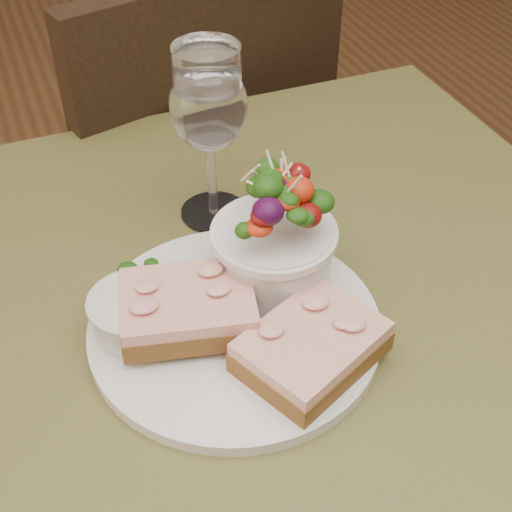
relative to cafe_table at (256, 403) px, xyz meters
name	(u,v)px	position (x,y,z in m)	size (l,w,h in m)	color
cafe_table	(256,403)	(0.00, 0.00, 0.00)	(0.80, 0.80, 0.75)	#4F4922
chair_far	(174,265)	(0.07, 0.61, -0.36)	(0.51, 0.51, 0.90)	black
dinner_plate	(235,326)	(-0.02, 0.01, 0.11)	(0.26, 0.26, 0.01)	silver
sandwich_front	(312,347)	(0.03, -0.05, 0.13)	(0.14, 0.12, 0.03)	#502E15
sandwich_back	(188,307)	(-0.05, 0.02, 0.14)	(0.13, 0.11, 0.03)	#502E15
ramekin	(135,313)	(-0.10, 0.03, 0.13)	(0.07, 0.07, 0.04)	beige
salad_bowl	(274,231)	(0.04, 0.05, 0.17)	(0.11, 0.11, 0.13)	silver
garnish	(139,280)	(-0.08, 0.08, 0.12)	(0.05, 0.04, 0.02)	#123309
wine_glass	(209,111)	(0.02, 0.18, 0.22)	(0.08, 0.08, 0.18)	white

